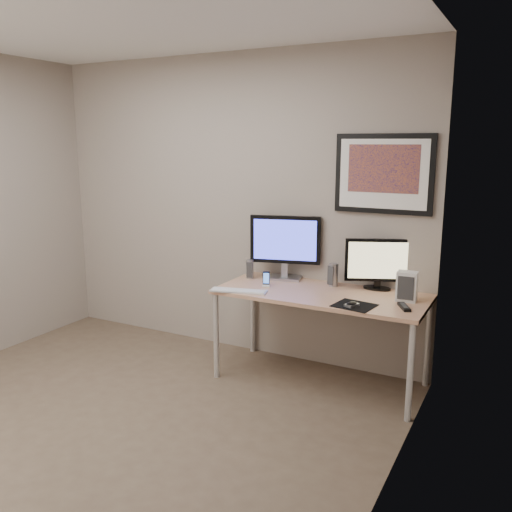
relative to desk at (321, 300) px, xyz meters
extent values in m
plane|color=brown|center=(-1.00, -1.35, -0.66)|extent=(3.60, 3.60, 0.00)
plane|color=white|center=(-1.00, -1.35, 1.94)|extent=(3.60, 3.60, 0.00)
plane|color=gray|center=(-1.00, 0.35, 0.64)|extent=(3.60, 0.00, 3.60)
plane|color=gray|center=(0.80, -1.35, 0.64)|extent=(0.00, 3.40, 3.40)
cube|color=#A77250|center=(0.00, 0.00, 0.05)|extent=(1.60, 0.70, 0.03)
cylinder|color=silver|center=(-0.76, -0.31, -0.31)|extent=(0.04, 0.04, 0.70)
cylinder|color=silver|center=(-0.76, 0.31, -0.31)|extent=(0.04, 0.04, 0.70)
cylinder|color=silver|center=(0.76, -0.31, -0.31)|extent=(0.04, 0.04, 0.70)
cylinder|color=silver|center=(0.76, 0.31, -0.31)|extent=(0.04, 0.04, 0.70)
cube|color=black|center=(0.35, 0.33, 0.96)|extent=(0.75, 0.03, 0.60)
cube|color=white|center=(0.35, 0.32, 0.96)|extent=(0.67, 0.00, 0.52)
cube|color=orange|center=(0.35, 0.31, 1.00)|extent=(0.54, 0.00, 0.36)
cube|color=#A8A8AC|center=(-0.42, 0.25, 0.08)|extent=(0.31, 0.25, 0.02)
cube|color=#A8A8AC|center=(-0.42, 0.25, 0.14)|extent=(0.06, 0.05, 0.12)
cube|color=black|center=(-0.42, 0.25, 0.40)|extent=(0.58, 0.18, 0.40)
cube|color=#3138C5|center=(-0.42, 0.23, 0.40)|extent=(0.51, 0.14, 0.34)
cube|color=black|center=(0.35, 0.28, 0.07)|extent=(0.25, 0.19, 0.02)
cube|color=black|center=(0.35, 0.28, 0.11)|extent=(0.06, 0.06, 0.05)
cube|color=black|center=(0.35, 0.28, 0.30)|extent=(0.48, 0.23, 0.33)
cube|color=tan|center=(0.35, 0.26, 0.30)|extent=(0.43, 0.18, 0.28)
cylinder|color=#A8A8AC|center=(-0.69, 0.13, 0.15)|extent=(0.08, 0.08, 0.16)
cylinder|color=#A8A8AC|center=(0.02, 0.22, 0.16)|extent=(0.09, 0.09, 0.18)
cube|color=black|center=(-0.45, -0.04, 0.13)|extent=(0.07, 0.07, 0.12)
cube|color=silver|center=(-0.57, -0.28, 0.07)|extent=(0.45, 0.22, 0.02)
cube|color=black|center=(0.33, -0.22, 0.07)|extent=(0.30, 0.28, 0.00)
ellipsoid|color=black|center=(0.32, -0.25, 0.09)|extent=(0.09, 0.11, 0.03)
cube|color=black|center=(0.65, -0.12, 0.08)|extent=(0.13, 0.19, 0.02)
cube|color=silver|center=(0.63, 0.07, 0.17)|extent=(0.15, 0.11, 0.22)
camera|label=1|loc=(1.41, -3.77, 1.20)|focal=38.00mm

